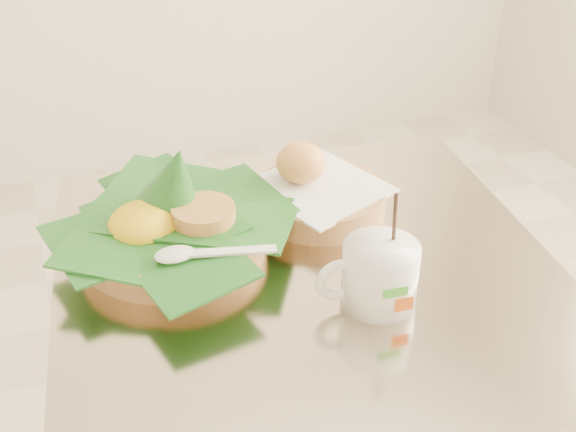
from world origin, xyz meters
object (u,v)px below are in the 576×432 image
object	(u,v)px
bread_basket	(317,192)
rice_basket	(172,221)
cafe_table	(306,380)
coffee_mug	(378,273)

from	to	relation	value
bread_basket	rice_basket	bearing A→B (deg)	-173.37
cafe_table	coffee_mug	distance (m)	0.29
cafe_table	bread_basket	bearing A→B (deg)	63.97
cafe_table	coffee_mug	size ratio (longest dim) A/B	4.51
bread_basket	coffee_mug	bearing A→B (deg)	-93.04
cafe_table	coffee_mug	xyz separation A→B (m)	(0.06, -0.10, 0.27)
rice_basket	bread_basket	bearing A→B (deg)	6.63
cafe_table	coffee_mug	world-z (taller)	coffee_mug
rice_basket	bread_basket	world-z (taller)	rice_basket
cafe_table	rice_basket	distance (m)	0.33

